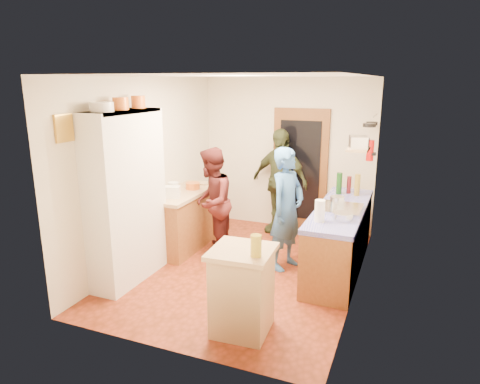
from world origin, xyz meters
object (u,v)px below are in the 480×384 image
Objects in this scene: hutch_body at (127,198)px; island_base at (242,293)px; right_counter_base at (339,240)px; person_left at (214,201)px; person_hob at (288,210)px; person_back at (280,182)px.

hutch_body is 2.03m from island_base.
hutch_body is 2.56× the size of island_base.
right_counter_base is 1.36× the size of person_left.
person_left is at bearing 102.28° from person_hob.
island_base is at bearing -64.45° from person_back.
person_hob is (1.82, 1.06, -0.25)m from hutch_body.
person_left reaches higher than island_base.
person_left is (-1.17, 1.80, 0.38)m from island_base.
person_hob is at bearing 70.20° from person_left.
right_counter_base is at bearing 79.91° from person_left.
island_base is at bearing -18.35° from hutch_body.
person_hob reaches higher than person_left.
hutch_body reaches higher than right_counter_base.
person_hob is 1.18m from person_left.
person_left is (0.65, 1.20, -0.29)m from hutch_body.
island_base is (-0.68, -1.90, 0.01)m from right_counter_base.
person_left is 1.41m from person_back.
island_base is 2.18m from person_left.
hutch_body is 1.36× the size of person_left.
person_hob is 1.49m from person_back.
person_left is 0.90× the size of person_back.
hutch_body is 2.78m from person_back.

